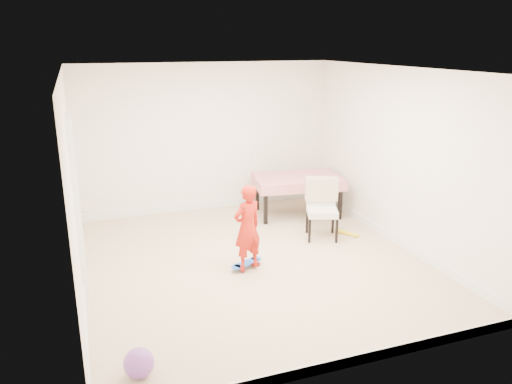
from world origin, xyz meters
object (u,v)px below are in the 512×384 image
object	(u,v)px
dining_table	(297,195)
dining_chair	(322,209)
balloon	(139,363)
child	(247,230)
skateboard	(247,265)

from	to	relation	value
dining_table	dining_chair	world-z (taller)	dining_chair
dining_table	dining_chair	xyz separation A→B (m)	(-0.10, -1.13, 0.12)
dining_table	balloon	bearing A→B (deg)	-122.35
dining_table	child	xyz separation A→B (m)	(-1.56, -1.84, 0.23)
dining_chair	child	size ratio (longest dim) A/B	0.80
dining_table	child	size ratio (longest dim) A/B	1.29
dining_table	child	bearing A→B (deg)	-120.87
dining_table	balloon	distance (m)	4.81
dining_table	balloon	xyz separation A→B (m)	(-3.20, -3.59, -0.21)
dining_chair	child	xyz separation A→B (m)	(-1.46, -0.71, 0.11)
dining_table	dining_chair	distance (m)	1.14
dining_chair	skateboard	size ratio (longest dim) A/B	1.82
skateboard	balloon	world-z (taller)	balloon
balloon	skateboard	bearing A→B (deg)	47.94
skateboard	dining_chair	bearing A→B (deg)	-1.70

